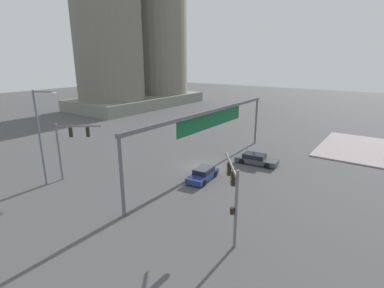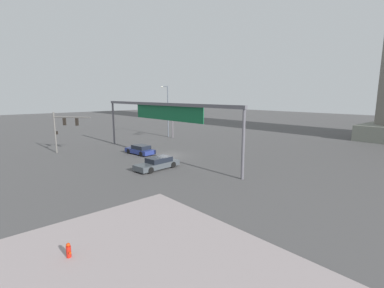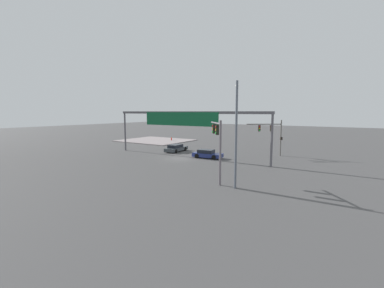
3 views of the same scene
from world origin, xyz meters
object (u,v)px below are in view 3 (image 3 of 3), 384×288
at_px(traffic_signal_near_corner, 272,132).
at_px(sedan_car_approaching, 207,154).
at_px(sedan_car_waiting_far, 176,148).
at_px(streetlamp_curved_arm, 236,128).
at_px(traffic_signal_opposite_side, 218,139).
at_px(fire_hydrant_on_curb, 171,139).

bearing_deg(traffic_signal_near_corner, sedan_car_approaching, 8.14).
distance_m(traffic_signal_near_corner, sedan_car_waiting_far, 15.60).
relative_size(traffic_signal_near_corner, sedan_car_waiting_far, 1.09).
bearing_deg(traffic_signal_near_corner, sedan_car_waiting_far, -19.35).
bearing_deg(sedan_car_approaching, streetlamp_curved_arm, -56.91).
relative_size(streetlamp_curved_arm, sedan_car_approaching, 2.09).
distance_m(traffic_signal_near_corner, traffic_signal_opposite_side, 17.92).
xyz_separation_m(streetlamp_curved_arm, fire_hydrant_on_curb, (27.92, -26.68, -4.78)).
bearing_deg(sedan_car_waiting_far, sedan_car_approaching, -113.52).
distance_m(sedan_car_approaching, sedan_car_waiting_far, 7.92).
bearing_deg(sedan_car_waiting_far, traffic_signal_opposite_side, -136.73).
distance_m(sedan_car_approaching, fire_hydrant_on_curb, 23.50).
bearing_deg(fire_hydrant_on_curb, streetlamp_curved_arm, 136.30).
height_order(traffic_signal_opposite_side, fire_hydrant_on_curb, traffic_signal_opposite_side).
height_order(traffic_signal_opposite_side, streetlamp_curved_arm, streetlamp_curved_arm).
bearing_deg(sedan_car_approaching, fire_hydrant_on_curb, 134.03).
distance_m(traffic_signal_near_corner, sedan_car_approaching, 10.44).
bearing_deg(sedan_car_approaching, traffic_signal_near_corner, 37.93).
bearing_deg(streetlamp_curved_arm, traffic_signal_opposite_side, 44.31).
relative_size(traffic_signal_near_corner, sedan_car_approaching, 1.23).
distance_m(traffic_signal_opposite_side, sedan_car_approaching, 13.71).
xyz_separation_m(traffic_signal_near_corner, streetlamp_curved_arm, (-2.63, 18.76, 1.64)).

